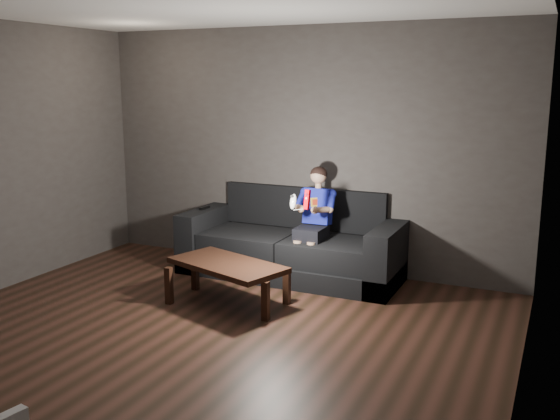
% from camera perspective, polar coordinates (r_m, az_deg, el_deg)
% --- Properties ---
extents(floor, '(5.00, 5.00, 0.00)m').
position_cam_1_polar(floor, '(5.20, -8.90, -12.27)').
color(floor, black).
rests_on(floor, ground).
extents(back_wall, '(5.00, 0.04, 2.70)m').
position_cam_1_polar(back_wall, '(7.00, 2.15, 5.54)').
color(back_wall, '#3B3533').
rests_on(back_wall, ground).
extents(right_wall, '(0.04, 5.00, 2.70)m').
position_cam_1_polar(right_wall, '(4.00, 21.77, 0.10)').
color(right_wall, '#3B3533').
rests_on(right_wall, ground).
extents(sofa, '(2.40, 1.04, 0.93)m').
position_cam_1_polar(sofa, '(6.89, 1.25, -3.41)').
color(sofa, black).
rests_on(sofa, floor).
extents(child, '(0.43, 0.53, 1.06)m').
position_cam_1_polar(child, '(6.62, 3.17, -0.14)').
color(child, black).
rests_on(child, sofa).
extents(wii_remote_red, '(0.06, 0.08, 0.20)m').
position_cam_1_polar(wii_remote_red, '(6.18, 2.50, 0.96)').
color(wii_remote_red, red).
rests_on(wii_remote_red, child).
extents(nunchuk_white, '(0.08, 0.11, 0.17)m').
position_cam_1_polar(nunchuk_white, '(6.25, 1.21, 0.77)').
color(nunchuk_white, silver).
rests_on(nunchuk_white, child).
extents(wii_remote_black, '(0.05, 0.16, 0.03)m').
position_cam_1_polar(wii_remote_black, '(7.22, -6.92, 0.20)').
color(wii_remote_black, black).
rests_on(wii_remote_black, sofa).
extents(coffee_table, '(1.25, 0.89, 0.41)m').
position_cam_1_polar(coffee_table, '(5.97, -4.82, -5.31)').
color(coffee_table, black).
rests_on(coffee_table, floor).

